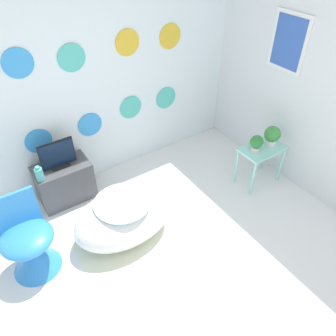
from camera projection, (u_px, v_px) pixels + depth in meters
ground_plane at (205, 313)px, 2.75m from camera, size 12.00×12.00×0.00m
wall_back_dotted at (78, 76)px, 3.34m from camera, size 4.89×0.05×2.60m
wall_right at (293, 68)px, 3.47m from camera, size 0.06×3.19×2.60m
rug at (129, 239)px, 3.35m from camera, size 1.04×0.86×0.01m
bathtub at (124, 217)px, 3.27m from camera, size 1.02×0.67×0.46m
chair at (31, 248)px, 2.94m from camera, size 0.46×0.46×0.79m
tv_cabinet at (65, 182)px, 3.67m from camera, size 0.59×0.36×0.47m
tv at (58, 156)px, 3.44m from camera, size 0.37×0.12×0.32m
vase at (39, 174)px, 3.30m from camera, size 0.08×0.08×0.18m
side_table at (261, 154)px, 3.80m from camera, size 0.52×0.32×0.49m
potted_plant_left at (256, 143)px, 3.62m from camera, size 0.15×0.15×0.20m
potted_plant_right at (272, 135)px, 3.70m from camera, size 0.18×0.18×0.24m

